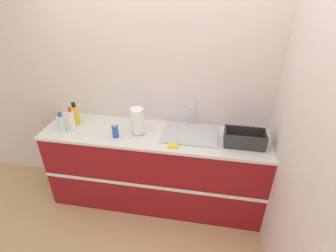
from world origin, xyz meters
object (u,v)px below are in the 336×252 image
dish_rack (244,140)px  bottle_yellow (75,114)px  bottle_white_spray (72,120)px  bottle_blue (115,131)px  sink (190,133)px  bottle_clear (61,123)px  paper_towel_roll (137,121)px

dish_rack → bottle_yellow: bearing=176.6°
bottle_white_spray → bottle_blue: (0.49, -0.05, -0.05)m
bottle_blue → sink: bearing=13.5°
bottle_white_spray → bottle_clear: bearing=-169.3°
bottle_yellow → bottle_white_spray: bearing=-77.8°
paper_towel_roll → dish_rack: paper_towel_roll is taller
dish_rack → bottle_yellow: 1.79m
bottle_blue → bottle_clear: bearing=176.8°
bottle_white_spray → bottle_yellow: 0.14m
bottle_white_spray → bottle_yellow: bearing=102.2°
paper_towel_roll → bottle_white_spray: size_ratio=1.06×
dish_rack → bottle_clear: 1.87m
paper_towel_roll → bottle_clear: (-0.80, -0.08, -0.05)m
bottle_clear → sink: bearing=6.2°
paper_towel_roll → bottle_yellow: (-0.72, 0.08, -0.03)m
sink → bottle_white_spray: bearing=-174.3°
sink → dish_rack: (0.53, -0.10, 0.04)m
bottle_clear → dish_rack: bearing=1.5°
sink → bottle_blue: bearing=-166.5°
paper_towel_roll → bottle_yellow: bearing=173.9°
bottle_white_spray → bottle_yellow: size_ratio=1.05×
bottle_blue → bottle_yellow: bearing=160.1°
bottle_clear → bottle_yellow: size_ratio=0.80×
bottle_clear → bottle_blue: (0.60, -0.03, -0.02)m
paper_towel_roll → bottle_yellow: size_ratio=1.11×
sink → paper_towel_roll: bearing=-172.8°
bottle_white_spray → bottle_yellow: bottle_white_spray is taller
bottle_clear → bottle_blue: 0.60m
bottle_clear → bottle_white_spray: 0.12m
bottle_blue → bottle_yellow: (-0.52, 0.19, 0.04)m
dish_rack → bottle_white_spray: bearing=-179.1°
paper_towel_roll → bottle_white_spray: (-0.69, -0.06, -0.02)m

